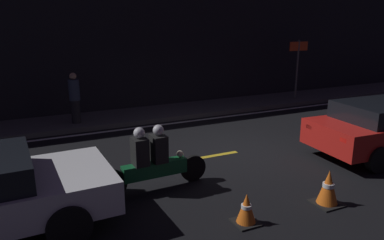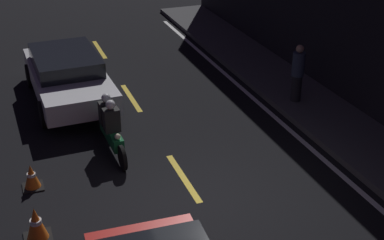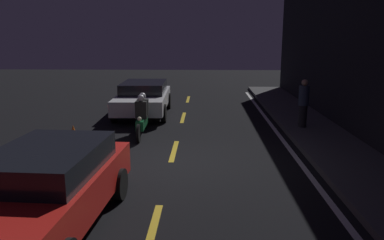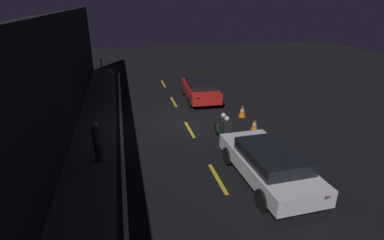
% 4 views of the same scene
% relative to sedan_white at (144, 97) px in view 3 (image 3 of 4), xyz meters
% --- Properties ---
extents(ground_plane, '(56.00, 56.00, 0.00)m').
position_rel_sedan_white_xyz_m(ground_plane, '(6.06, 1.65, -0.74)').
color(ground_plane, black).
extents(raised_curb, '(28.00, 1.94, 0.15)m').
position_rel_sedan_white_xyz_m(raised_curb, '(6.06, 6.16, -0.66)').
color(raised_curb, '#424244').
rests_on(raised_curb, ground).
extents(lane_dash_a, '(2.00, 0.14, 0.01)m').
position_rel_sedan_white_xyz_m(lane_dash_a, '(-3.94, 1.65, -0.74)').
color(lane_dash_a, gold).
rests_on(lane_dash_a, ground).
extents(lane_dash_b, '(2.00, 0.14, 0.01)m').
position_rel_sedan_white_xyz_m(lane_dash_b, '(0.56, 1.65, -0.74)').
color(lane_dash_b, gold).
rests_on(lane_dash_b, ground).
extents(lane_dash_c, '(2.00, 0.14, 0.01)m').
position_rel_sedan_white_xyz_m(lane_dash_c, '(5.06, 1.65, -0.74)').
color(lane_dash_c, gold).
rests_on(lane_dash_c, ground).
extents(lane_dash_d, '(2.00, 0.14, 0.01)m').
position_rel_sedan_white_xyz_m(lane_dash_d, '(9.56, 1.65, -0.74)').
color(lane_dash_d, gold).
rests_on(lane_dash_d, ground).
extents(lane_solid_kerb, '(25.20, 0.14, 0.01)m').
position_rel_sedan_white_xyz_m(lane_solid_kerb, '(6.06, 4.94, -0.74)').
color(lane_solid_kerb, silver).
rests_on(lane_solid_kerb, ground).
extents(sedan_white, '(4.64, 2.15, 1.33)m').
position_rel_sedan_white_xyz_m(sedan_white, '(0.00, 0.00, 0.00)').
color(sedan_white, silver).
rests_on(sedan_white, ground).
extents(taxi_red, '(4.30, 2.05, 1.37)m').
position_rel_sedan_white_xyz_m(taxi_red, '(9.51, -0.07, -0.00)').
color(taxi_red, red).
rests_on(taxi_red, ground).
extents(motorcycle, '(2.34, 0.39, 1.36)m').
position_rel_sedan_white_xyz_m(motorcycle, '(3.31, 0.47, -0.11)').
color(motorcycle, black).
rests_on(motorcycle, ground).
extents(traffic_cone_near, '(0.43, 0.43, 0.55)m').
position_rel_sedan_white_xyz_m(traffic_cone_near, '(4.31, -1.45, -0.47)').
color(traffic_cone_near, black).
rests_on(traffic_cone_near, ground).
extents(traffic_cone_mid, '(0.51, 0.51, 0.68)m').
position_rel_sedan_white_xyz_m(traffic_cone_mid, '(6.07, -1.53, -0.41)').
color(traffic_cone_mid, black).
rests_on(traffic_cone_mid, ground).
extents(pedestrian, '(0.34, 0.34, 1.61)m').
position_rel_sedan_white_xyz_m(pedestrian, '(2.63, 5.82, 0.23)').
color(pedestrian, black).
rests_on(pedestrian, raised_curb).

